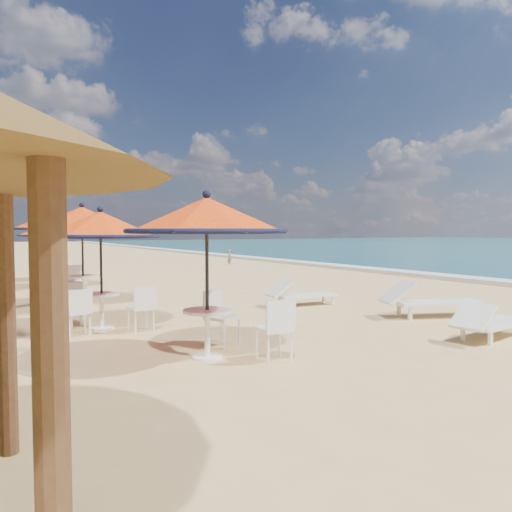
{
  "coord_description": "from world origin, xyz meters",
  "views": [
    {
      "loc": [
        -7.65,
        -6.15,
        1.87
      ],
      "look_at": [
        -1.12,
        4.87,
        1.2
      ],
      "focal_mm": 35.0,
      "sensor_mm": 36.0,
      "label": 1
    }
  ],
  "objects": [
    {
      "name": "ground",
      "position": [
        0.0,
        0.0,
        0.0
      ],
      "size": [
        160.0,
        160.0,
        0.0
      ],
      "primitive_type": "plane",
      "color": "tan",
      "rests_on": "ground"
    },
    {
      "name": "station_3",
      "position": [
        -5.11,
        11.01,
        1.92
      ],
      "size": [
        2.41,
        2.41,
        2.52
      ],
      "color": "black",
      "rests_on": "ground"
    },
    {
      "name": "station_1",
      "position": [
        -5.42,
        3.36,
        1.69
      ],
      "size": [
        2.22,
        2.22,
        2.32
      ],
      "color": "black",
      "rests_on": "ground"
    },
    {
      "name": "lounger_far",
      "position": [
        -0.48,
        3.81,
        0.3
      ],
      "size": [
        1.85,
        0.76,
        0.64
      ],
      "rotation": [
        0.0,
        0.0,
        -0.11
      ],
      "color": "white",
      "rests_on": "ground"
    },
    {
      "name": "station_4",
      "position": [
        -4.85,
        13.57,
        1.61
      ],
      "size": [
        2.11,
        2.15,
        2.2
      ],
      "color": "black",
      "rests_on": "ground"
    },
    {
      "name": "wetsand_band",
      "position": [
        8.4,
        10.0,
        0.0
      ],
      "size": [
        1.4,
        140.0,
        0.02
      ],
      "primitive_type": "cube",
      "color": "olive",
      "rests_on": "ground"
    },
    {
      "name": "station_0",
      "position": [
        -4.52,
        0.4,
        1.87
      ],
      "size": [
        2.35,
        2.35,
        2.45
      ],
      "color": "black",
      "rests_on": "ground"
    },
    {
      "name": "person",
      "position": [
        4.75,
        17.54,
        0.44
      ],
      "size": [
        0.26,
        0.35,
        0.88
      ],
      "primitive_type": "imported",
      "rotation": [
        0.0,
        0.0,
        1.4
      ],
      "color": "#99644E",
      "rests_on": "ground"
    },
    {
      "name": "station_2",
      "position": [
        -5.11,
        6.65,
        1.94
      ],
      "size": [
        2.44,
        2.5,
        2.55
      ],
      "color": "black",
      "rests_on": "ground"
    },
    {
      "name": "lounger_near",
      "position": [
        0.08,
        -0.94,
        0.31
      ],
      "size": [
        1.91,
        0.86,
        0.66
      ],
      "rotation": [
        0.0,
        0.0,
        0.16
      ],
      "color": "white",
      "rests_on": "ground"
    },
    {
      "name": "lounger_mid",
      "position": [
        0.93,
        1.08,
        0.36
      ],
      "size": [
        2.27,
        1.46,
        0.78
      ],
      "rotation": [
        0.0,
        0.0,
        -0.39
      ],
      "color": "white",
      "rests_on": "ground"
    },
    {
      "name": "foam_strip",
      "position": [
        9.3,
        10.0,
        0.0
      ],
      "size": [
        1.2,
        140.0,
        0.04
      ],
      "primitive_type": "cube",
      "color": "white",
      "rests_on": "ground"
    }
  ]
}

